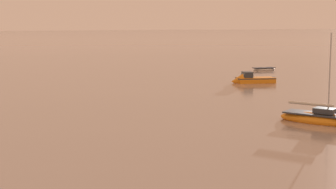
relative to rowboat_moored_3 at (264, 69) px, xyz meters
name	(u,v)px	position (x,y,z in m)	size (l,w,h in m)	color
rowboat_moored_3	(264,69)	(0.00, 0.00, 0.00)	(4.04, 1.65, 0.62)	white
sailboat_moored_0	(320,119)	(-16.79, -41.60, 0.15)	(5.65, 6.57, 7.46)	orange
motorboat_moored_1	(249,80)	(-10.06, -15.20, 0.16)	(5.88, 2.79, 2.15)	orange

